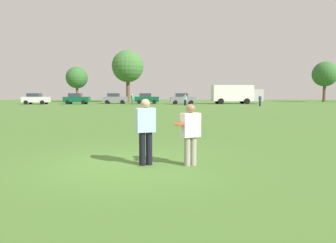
{
  "coord_description": "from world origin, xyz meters",
  "views": [
    {
      "loc": [
        0.88,
        -7.89,
        1.84
      ],
      "look_at": [
        1.03,
        0.48,
        1.06
      ],
      "focal_mm": 32.65,
      "sensor_mm": 36.0,
      "label": 1
    }
  ],
  "objects_px": {
    "frisbee": "(179,124)",
    "parked_car_mid_right": "(146,98)",
    "parked_car_center": "(115,98)",
    "parked_car_near_right": "(183,99)",
    "parked_car_mid_left": "(76,99)",
    "traffic_cone": "(180,122)",
    "player_thrower": "(146,128)",
    "player_defender": "(190,131)",
    "parked_car_near_left": "(36,99)",
    "box_truck": "(236,94)",
    "bystander_far_jogger": "(132,99)",
    "bystander_sideline_watcher": "(185,99)",
    "bystander_field_marshal": "(260,100)"
  },
  "relations": [
    {
      "from": "player_thrower",
      "to": "box_truck",
      "type": "distance_m",
      "value": 46.38
    },
    {
      "from": "parked_car_mid_left",
      "to": "parked_car_center",
      "type": "height_order",
      "value": "same"
    },
    {
      "from": "player_defender",
      "to": "parked_car_center",
      "type": "bearing_deg",
      "value": 101.12
    },
    {
      "from": "frisbee",
      "to": "bystander_field_marshal",
      "type": "distance_m",
      "value": 38.0
    },
    {
      "from": "player_thrower",
      "to": "parked_car_mid_right",
      "type": "relative_size",
      "value": 0.4
    },
    {
      "from": "parked_car_mid_right",
      "to": "box_truck",
      "type": "xyz_separation_m",
      "value": [
        15.35,
        -1.31,
        0.83
      ]
    },
    {
      "from": "parked_car_mid_left",
      "to": "box_truck",
      "type": "height_order",
      "value": "box_truck"
    },
    {
      "from": "player_defender",
      "to": "box_truck",
      "type": "xyz_separation_m",
      "value": [
        11.85,
        44.57,
        0.87
      ]
    },
    {
      "from": "player_defender",
      "to": "box_truck",
      "type": "height_order",
      "value": "box_truck"
    },
    {
      "from": "frisbee",
      "to": "parked_car_center",
      "type": "distance_m",
      "value": 46.76
    },
    {
      "from": "player_thrower",
      "to": "parked_car_near_left",
      "type": "height_order",
      "value": "parked_car_near_left"
    },
    {
      "from": "traffic_cone",
      "to": "bystander_sideline_watcher",
      "type": "relative_size",
      "value": 0.3
    },
    {
      "from": "frisbee",
      "to": "parked_car_mid_right",
      "type": "xyz_separation_m",
      "value": [
        -3.19,
        46.01,
        -0.16
      ]
    },
    {
      "from": "traffic_cone",
      "to": "parked_car_mid_left",
      "type": "distance_m",
      "value": 38.07
    },
    {
      "from": "parked_car_near_left",
      "to": "parked_car_mid_right",
      "type": "relative_size",
      "value": 1.0
    },
    {
      "from": "bystander_far_jogger",
      "to": "player_thrower",
      "type": "bearing_deg",
      "value": -83.95
    },
    {
      "from": "frisbee",
      "to": "parked_car_mid_right",
      "type": "relative_size",
      "value": 0.06
    },
    {
      "from": "player_thrower",
      "to": "parked_car_center",
      "type": "height_order",
      "value": "parked_car_center"
    },
    {
      "from": "frisbee",
      "to": "parked_car_near_right",
      "type": "bearing_deg",
      "value": 86.11
    },
    {
      "from": "traffic_cone",
      "to": "parked_car_mid_right",
      "type": "relative_size",
      "value": 0.11
    },
    {
      "from": "traffic_cone",
      "to": "parked_car_near_right",
      "type": "relative_size",
      "value": 0.11
    },
    {
      "from": "parked_car_near_right",
      "to": "bystander_sideline_watcher",
      "type": "bearing_deg",
      "value": -89.6
    },
    {
      "from": "box_truck",
      "to": "player_defender",
      "type": "bearing_deg",
      "value": -104.88
    },
    {
      "from": "traffic_cone",
      "to": "box_truck",
      "type": "bearing_deg",
      "value": 71.87
    },
    {
      "from": "parked_car_center",
      "to": "parked_car_near_right",
      "type": "bearing_deg",
      "value": -11.47
    },
    {
      "from": "player_defender",
      "to": "frisbee",
      "type": "height_order",
      "value": "player_defender"
    },
    {
      "from": "parked_car_mid_left",
      "to": "parked_car_mid_right",
      "type": "height_order",
      "value": "same"
    },
    {
      "from": "parked_car_mid_left",
      "to": "bystander_sideline_watcher",
      "type": "xyz_separation_m",
      "value": [
        17.86,
        -5.97,
        -0.01
      ]
    },
    {
      "from": "player_defender",
      "to": "parked_car_near_left",
      "type": "relative_size",
      "value": 0.37
    },
    {
      "from": "player_defender",
      "to": "parked_car_center",
      "type": "xyz_separation_m",
      "value": [
        -9.0,
        45.81,
        0.05
      ]
    },
    {
      "from": "player_defender",
      "to": "parked_car_center",
      "type": "distance_m",
      "value": 46.69
    },
    {
      "from": "player_thrower",
      "to": "bystander_far_jogger",
      "type": "relative_size",
      "value": 0.99
    },
    {
      "from": "parked_car_center",
      "to": "parked_car_mid_right",
      "type": "bearing_deg",
      "value": 0.71
    },
    {
      "from": "parked_car_center",
      "to": "bystander_far_jogger",
      "type": "relative_size",
      "value": 2.49
    },
    {
      "from": "frisbee",
      "to": "player_thrower",
      "type": "bearing_deg",
      "value": 167.47
    },
    {
      "from": "traffic_cone",
      "to": "parked_car_near_left",
      "type": "height_order",
      "value": "parked_car_near_left"
    },
    {
      "from": "parked_car_center",
      "to": "box_truck",
      "type": "xyz_separation_m",
      "value": [
        20.85,
        -1.24,
        0.83
      ]
    },
    {
      "from": "parked_car_near_left",
      "to": "parked_car_mid_left",
      "type": "distance_m",
      "value": 6.58
    },
    {
      "from": "parked_car_mid_left",
      "to": "bystander_sideline_watcher",
      "type": "bearing_deg",
      "value": -18.47
    },
    {
      "from": "parked_car_mid_right",
      "to": "parked_car_near_right",
      "type": "height_order",
      "value": "same"
    },
    {
      "from": "parked_car_center",
      "to": "bystander_far_jogger",
      "type": "distance_m",
      "value": 7.1
    },
    {
      "from": "bystander_far_jogger",
      "to": "parked_car_mid_left",
      "type": "bearing_deg",
      "value": 156.33
    },
    {
      "from": "player_thrower",
      "to": "bystander_far_jogger",
      "type": "xyz_separation_m",
      "value": [
        -4.21,
        39.67,
        0.01
      ]
    },
    {
      "from": "bystander_sideline_watcher",
      "to": "bystander_far_jogger",
      "type": "height_order",
      "value": "bystander_far_jogger"
    },
    {
      "from": "frisbee",
      "to": "parked_car_mid_right",
      "type": "distance_m",
      "value": 46.12
    },
    {
      "from": "player_thrower",
      "to": "bystander_far_jogger",
      "type": "distance_m",
      "value": 39.89
    },
    {
      "from": "parked_car_mid_left",
      "to": "parked_car_near_right",
      "type": "bearing_deg",
      "value": -1.89
    },
    {
      "from": "box_truck",
      "to": "bystander_far_jogger",
      "type": "xyz_separation_m",
      "value": [
        -17.19,
        -4.84,
        -0.78
      ]
    },
    {
      "from": "player_defender",
      "to": "parked_car_near_left",
      "type": "bearing_deg",
      "value": 116.58
    },
    {
      "from": "parked_car_mid_left",
      "to": "parked_car_near_right",
      "type": "xyz_separation_m",
      "value": [
        17.82,
        -0.59,
        0.0
      ]
    }
  ]
}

